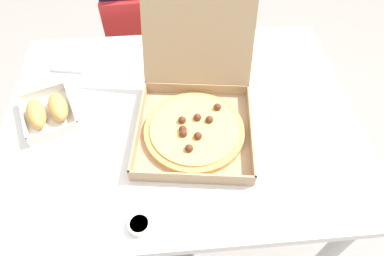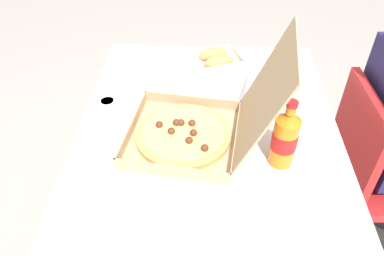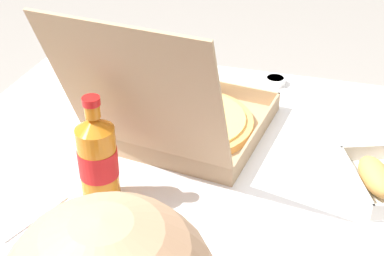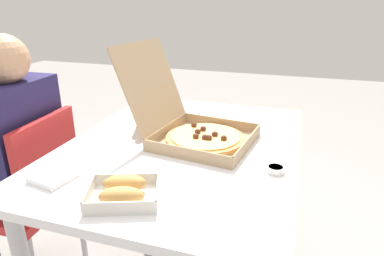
{
  "view_description": "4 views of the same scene",
  "coord_description": "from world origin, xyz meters",
  "px_view_note": "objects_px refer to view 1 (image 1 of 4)",
  "views": [
    {
      "loc": [
        -0.02,
        -0.67,
        1.54
      ],
      "look_at": [
        0.03,
        -0.08,
        0.78
      ],
      "focal_mm": 30.61,
      "sensor_mm": 36.0,
      "label": 1
    },
    {
      "loc": [
        0.92,
        -0.01,
        1.58
      ],
      "look_at": [
        0.05,
        -0.05,
        0.81
      ],
      "focal_mm": 35.7,
      "sensor_mm": 36.0,
      "label": 2
    },
    {
      "loc": [
        -0.26,
        0.93,
        1.41
      ],
      "look_at": [
        0.02,
        -0.05,
        0.77
      ],
      "focal_mm": 49.46,
      "sensor_mm": 36.0,
      "label": 3
    },
    {
      "loc": [
        -1.11,
        -0.39,
        1.26
      ],
      "look_at": [
        -0.0,
        -0.04,
        0.82
      ],
      "focal_mm": 31.46,
      "sensor_mm": 36.0,
      "label": 4
    }
  ],
  "objects_px": {
    "chair": "(151,52)",
    "paper_menu": "(260,54)",
    "diner_person": "(146,9)",
    "bread_side_box": "(48,111)",
    "dipping_sauce_cup": "(139,225)",
    "cola_bottle": "(213,46)",
    "napkin_pile": "(72,60)",
    "pizza_box_open": "(195,113)"
  },
  "relations": [
    {
      "from": "chair",
      "to": "paper_menu",
      "type": "bearing_deg",
      "value": -42.38
    },
    {
      "from": "diner_person",
      "to": "bread_side_box",
      "type": "height_order",
      "value": "diner_person"
    },
    {
      "from": "dipping_sauce_cup",
      "to": "paper_menu",
      "type": "bearing_deg",
      "value": 55.03
    },
    {
      "from": "cola_bottle",
      "to": "paper_menu",
      "type": "distance_m",
      "value": 0.22
    },
    {
      "from": "cola_bottle",
      "to": "napkin_pile",
      "type": "height_order",
      "value": "cola_bottle"
    },
    {
      "from": "pizza_box_open",
      "to": "bread_side_box",
      "type": "relative_size",
      "value": 2.2
    },
    {
      "from": "diner_person",
      "to": "pizza_box_open",
      "type": "relative_size",
      "value": 2.27
    },
    {
      "from": "chair",
      "to": "diner_person",
      "type": "distance_m",
      "value": 0.21
    },
    {
      "from": "chair",
      "to": "napkin_pile",
      "type": "height_order",
      "value": "chair"
    },
    {
      "from": "pizza_box_open",
      "to": "bread_side_box",
      "type": "distance_m",
      "value": 0.46
    },
    {
      "from": "diner_person",
      "to": "dipping_sauce_cup",
      "type": "height_order",
      "value": "diner_person"
    },
    {
      "from": "pizza_box_open",
      "to": "dipping_sauce_cup",
      "type": "distance_m",
      "value": 0.36
    },
    {
      "from": "cola_bottle",
      "to": "paper_menu",
      "type": "height_order",
      "value": "cola_bottle"
    },
    {
      "from": "diner_person",
      "to": "napkin_pile",
      "type": "distance_m",
      "value": 0.51
    },
    {
      "from": "chair",
      "to": "cola_bottle",
      "type": "relative_size",
      "value": 3.71
    },
    {
      "from": "bread_side_box",
      "to": "paper_menu",
      "type": "relative_size",
      "value": 1.1
    },
    {
      "from": "bread_side_box",
      "to": "napkin_pile",
      "type": "bearing_deg",
      "value": 82.58
    },
    {
      "from": "diner_person",
      "to": "cola_bottle",
      "type": "height_order",
      "value": "diner_person"
    },
    {
      "from": "pizza_box_open",
      "to": "chair",
      "type": "bearing_deg",
      "value": 102.72
    },
    {
      "from": "bread_side_box",
      "to": "cola_bottle",
      "type": "height_order",
      "value": "cola_bottle"
    },
    {
      "from": "pizza_box_open",
      "to": "napkin_pile",
      "type": "relative_size",
      "value": 4.61
    },
    {
      "from": "chair",
      "to": "paper_menu",
      "type": "xyz_separation_m",
      "value": [
        0.43,
        -0.39,
        0.28
      ]
    },
    {
      "from": "diner_person",
      "to": "dipping_sauce_cup",
      "type": "distance_m",
      "value": 1.08
    },
    {
      "from": "napkin_pile",
      "to": "chair",
      "type": "bearing_deg",
      "value": 55.52
    },
    {
      "from": "dipping_sauce_cup",
      "to": "diner_person",
      "type": "bearing_deg",
      "value": 89.72
    },
    {
      "from": "napkin_pile",
      "to": "dipping_sauce_cup",
      "type": "relative_size",
      "value": 1.96
    },
    {
      "from": "dipping_sauce_cup",
      "to": "pizza_box_open",
      "type": "bearing_deg",
      "value": 62.32
    },
    {
      "from": "chair",
      "to": "cola_bottle",
      "type": "xyz_separation_m",
      "value": [
        0.24,
        -0.45,
        0.37
      ]
    },
    {
      "from": "bread_side_box",
      "to": "paper_menu",
      "type": "bearing_deg",
      "value": 18.62
    },
    {
      "from": "pizza_box_open",
      "to": "dipping_sauce_cup",
      "type": "xyz_separation_m",
      "value": [
        -0.17,
        -0.32,
        -0.04
      ]
    },
    {
      "from": "napkin_pile",
      "to": "dipping_sauce_cup",
      "type": "xyz_separation_m",
      "value": [
        0.25,
        -0.64,
        0.0
      ]
    },
    {
      "from": "cola_bottle",
      "to": "chair",
      "type": "bearing_deg",
      "value": 118.33
    },
    {
      "from": "chair",
      "to": "paper_menu",
      "type": "height_order",
      "value": "chair"
    },
    {
      "from": "pizza_box_open",
      "to": "dipping_sauce_cup",
      "type": "relative_size",
      "value": 9.06
    },
    {
      "from": "diner_person",
      "to": "dipping_sauce_cup",
      "type": "relative_size",
      "value": 20.54
    },
    {
      "from": "paper_menu",
      "to": "napkin_pile",
      "type": "distance_m",
      "value": 0.69
    },
    {
      "from": "cola_bottle",
      "to": "paper_menu",
      "type": "bearing_deg",
      "value": 16.22
    },
    {
      "from": "paper_menu",
      "to": "napkin_pile",
      "type": "height_order",
      "value": "napkin_pile"
    },
    {
      "from": "bread_side_box",
      "to": "dipping_sauce_cup",
      "type": "height_order",
      "value": "bread_side_box"
    },
    {
      "from": "napkin_pile",
      "to": "dipping_sauce_cup",
      "type": "distance_m",
      "value": 0.69
    },
    {
      "from": "cola_bottle",
      "to": "paper_menu",
      "type": "xyz_separation_m",
      "value": [
        0.19,
        0.05,
        -0.09
      ]
    },
    {
      "from": "pizza_box_open",
      "to": "bread_side_box",
      "type": "bearing_deg",
      "value": 171.81
    }
  ]
}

